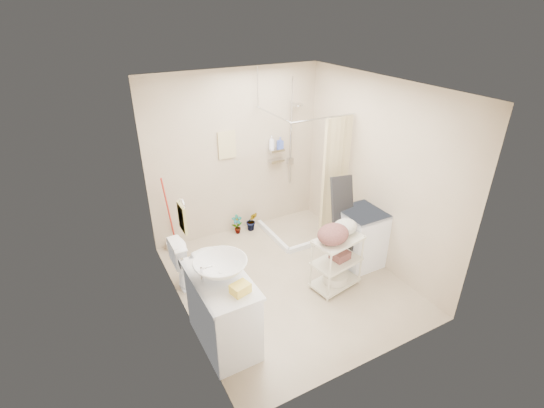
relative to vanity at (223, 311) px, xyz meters
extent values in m
plane|color=tan|center=(1.16, 0.60, -0.43)|extent=(3.20, 3.20, 0.00)
cube|color=silver|center=(1.16, 0.60, 2.17)|extent=(2.80, 3.20, 0.04)
cube|color=beige|center=(1.16, 2.20, 0.87)|extent=(2.80, 0.04, 2.60)
cube|color=beige|center=(1.16, -1.00, 0.87)|extent=(2.80, 0.04, 2.60)
cube|color=beige|center=(-0.24, 0.60, 0.87)|extent=(0.04, 3.20, 2.60)
cube|color=beige|center=(2.56, 0.60, 0.87)|extent=(0.04, 3.20, 2.60)
cube|color=white|center=(0.00, 0.00, 0.00)|extent=(0.57, 0.99, 0.87)
imported|color=white|center=(0.03, 0.05, 0.53)|extent=(0.66, 0.66, 0.20)
cube|color=#F9DA4B|center=(0.10, -0.29, 0.48)|extent=(0.21, 0.18, 0.10)
cube|color=gold|center=(0.07, -0.34, -0.35)|extent=(0.32, 0.27, 0.16)
imported|color=white|center=(0.12, 1.13, -0.07)|extent=(0.72, 0.41, 0.73)
imported|color=brown|center=(1.06, 2.06, -0.27)|extent=(0.19, 0.14, 0.33)
imported|color=brown|center=(1.32, 2.04, -0.26)|extent=(0.22, 0.20, 0.34)
cube|color=#C8BA87|center=(1.01, 2.18, 1.07)|extent=(0.28, 0.03, 0.42)
imported|color=white|center=(1.74, 2.13, 1.00)|extent=(0.12, 0.12, 0.23)
imported|color=#3F56B2|center=(1.90, 2.12, 0.98)|extent=(0.09, 0.09, 0.18)
cube|color=white|center=(2.30, 0.48, -0.01)|extent=(0.57, 0.59, 0.84)
camera|label=1|loc=(-1.07, -3.12, 2.99)|focal=26.00mm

